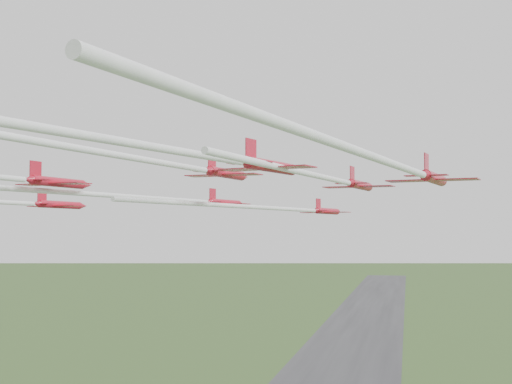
% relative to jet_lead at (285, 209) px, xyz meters
% --- Properties ---
extents(runway, '(38.00, 900.00, 0.04)m').
position_rel_jet_lead_xyz_m(runway, '(-4.53, 186.92, -47.60)').
color(runway, '#313133').
rests_on(runway, ground).
extents(jet_lead, '(19.65, 52.99, 2.34)m').
position_rel_jet_lead_xyz_m(jet_lead, '(0.00, 0.00, 0.00)').
color(jet_lead, red).
extents(jet_row2_left, '(21.36, 63.81, 2.49)m').
position_rel_jet_lead_xyz_m(jet_row2_left, '(-14.85, -13.65, 1.04)').
color(jet_row2_left, red).
extents(jet_row2_right, '(13.27, 48.66, 2.68)m').
position_rel_jet_lead_xyz_m(jet_row2_right, '(8.82, -16.93, 2.75)').
color(jet_row2_right, red).
extents(jet_row3_left, '(13.52, 42.92, 2.40)m').
position_rel_jet_lead_xyz_m(jet_row3_left, '(-30.49, -21.19, 0.33)').
color(jet_row3_left, red).
extents(jet_row3_mid, '(14.91, 57.40, 2.65)m').
position_rel_jet_lead_xyz_m(jet_row3_mid, '(-6.31, -33.50, 3.46)').
color(jet_row3_mid, red).
extents(jet_row3_right, '(18.22, 65.67, 2.91)m').
position_rel_jet_lead_xyz_m(jet_row3_right, '(16.04, -35.88, 2.55)').
color(jet_row3_right, red).
extents(jet_row4_right, '(21.13, 58.56, 2.75)m').
position_rel_jet_lead_xyz_m(jet_row4_right, '(-0.23, -47.20, 2.95)').
color(jet_row4_right, red).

